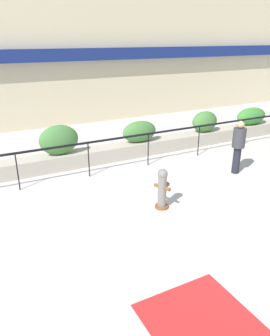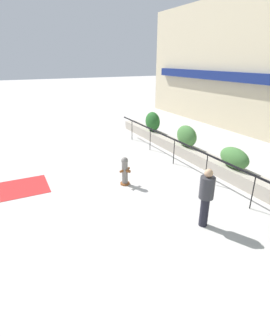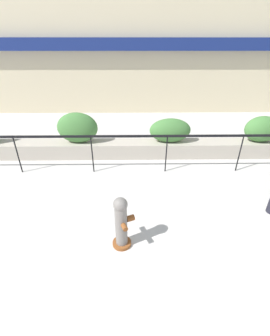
# 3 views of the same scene
# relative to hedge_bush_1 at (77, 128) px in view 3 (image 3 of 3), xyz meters

# --- Properties ---
(building_facade) EXTENTS (30.00, 1.36, 8.00)m
(building_facade) POSITION_rel_hedge_bush_1_xyz_m (2.75, 5.98, 2.99)
(building_facade) COLOR beige
(building_facade) RESTS_ON ground
(planter_wall_low) EXTENTS (18.00, 0.70, 0.50)m
(planter_wall_low) POSITION_rel_hedge_bush_1_xyz_m (2.75, 0.00, -0.75)
(planter_wall_low) COLOR #ADA393
(planter_wall_low) RESTS_ON ground
(fence_railing_segment) EXTENTS (15.00, 0.05, 1.15)m
(fence_railing_segment) POSITION_rel_hedge_bush_1_xyz_m (2.75, -1.10, 0.02)
(fence_railing_segment) COLOR black
(fence_railing_segment) RESTS_ON ground
(hedge_bush_1) EXTENTS (1.30, 0.61, 0.99)m
(hedge_bush_1) POSITION_rel_hedge_bush_1_xyz_m (0.00, 0.00, 0.00)
(hedge_bush_1) COLOR #427538
(hedge_bush_1) RESTS_ON planter_wall_low
(hedge_bush_2) EXTENTS (1.34, 0.60, 0.79)m
(hedge_bush_2) POSITION_rel_hedge_bush_1_xyz_m (3.00, 0.00, -0.10)
(hedge_bush_2) COLOR #427538
(hedge_bush_2) RESTS_ON planter_wall_low
(hedge_bush_3) EXTENTS (1.13, 0.70, 0.85)m
(hedge_bush_3) POSITION_rel_hedge_bush_1_xyz_m (6.02, 0.00, -0.07)
(hedge_bush_3) COLOR #427538
(hedge_bush_3) RESTS_ON planter_wall_low
(fire_hydrant) EXTENTS (0.48, 0.47, 1.08)m
(fire_hydrant) POSITION_rel_hedge_bush_1_xyz_m (1.56, -3.92, -0.44)
(fire_hydrant) COLOR brown
(fire_hydrant) RESTS_ON ground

